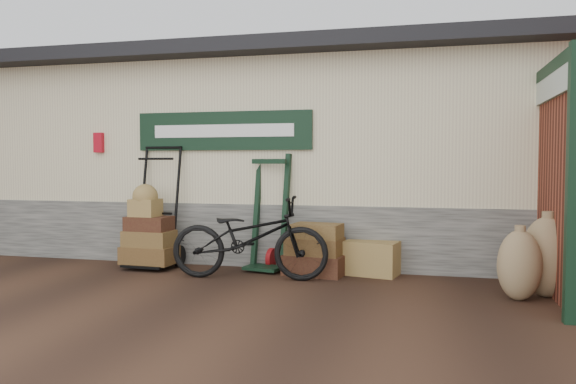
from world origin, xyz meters
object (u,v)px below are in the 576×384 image
object	(u,v)px
porter_trolley	(156,205)
suitcase_stack	(315,249)
wicker_hamper	(372,258)
bicycle	(249,233)
green_barrow	(269,212)

from	to	relation	value
porter_trolley	suitcase_stack	xyz separation A→B (m)	(2.33, -0.04, -0.54)
suitcase_stack	porter_trolley	bearing A→B (deg)	178.99
wicker_hamper	bicycle	xyz separation A→B (m)	(-1.50, -0.66, 0.37)
wicker_hamper	porter_trolley	bearing A→B (deg)	-177.29
green_barrow	wicker_hamper	distance (m)	1.54
porter_trolley	bicycle	xyz separation A→B (m)	(1.57, -0.52, -0.29)
green_barrow	bicycle	xyz separation A→B (m)	(-0.08, -0.66, -0.21)
porter_trolley	suitcase_stack	world-z (taller)	porter_trolley
green_barrow	wicker_hamper	bearing A→B (deg)	11.97
suitcase_stack	wicker_hamper	world-z (taller)	suitcase_stack
porter_trolley	wicker_hamper	world-z (taller)	porter_trolley
porter_trolley	bicycle	size ratio (longest dim) A/B	0.87
green_barrow	bicycle	distance (m)	0.70
porter_trolley	green_barrow	bearing A→B (deg)	8.12
suitcase_stack	bicycle	size ratio (longest dim) A/B	0.39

